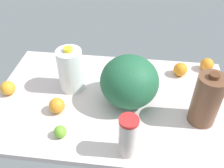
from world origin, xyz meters
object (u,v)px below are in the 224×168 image
(orange_beside_bowl, at_px, (57,106))
(orange_far_back, at_px, (180,69))
(orange_by_jug, at_px, (207,64))
(lime_near_front, at_px, (60,132))
(watermelon, at_px, (129,81))
(chocolate_milk_jug, at_px, (206,100))
(tumbler_cup, at_px, (128,136))
(milk_jug, at_px, (71,70))
(orange_loose, at_px, (8,88))

(orange_beside_bowl, distance_m, orange_far_back, 0.71)
(orange_beside_bowl, bearing_deg, orange_by_jug, 29.38)
(lime_near_front, bearing_deg, orange_by_jug, 38.99)
(watermelon, distance_m, orange_far_back, 0.38)
(watermelon, bearing_deg, chocolate_milk_jug, -14.62)
(orange_far_back, relative_size, lime_near_front, 1.38)
(tumbler_cup, bearing_deg, watermelon, 93.14)
(orange_beside_bowl, bearing_deg, tumbler_cup, -28.38)
(watermelon, height_order, lime_near_front, watermelon)
(chocolate_milk_jug, relative_size, orange_beside_bowl, 3.55)
(chocolate_milk_jug, relative_size, tumbler_cup, 1.36)
(watermelon, height_order, tumbler_cup, watermelon)
(milk_jug, distance_m, orange_beside_bowl, 0.20)
(orange_loose, bearing_deg, tumbler_cup, -23.89)
(tumbler_cup, xyz_separation_m, lime_near_front, (-0.29, 0.05, -0.07))
(orange_far_back, distance_m, lime_near_front, 0.75)
(chocolate_milk_jug, height_order, milk_jug, chocolate_milk_jug)
(lime_near_front, bearing_deg, orange_far_back, 42.48)
(watermelon, relative_size, lime_near_front, 5.09)
(chocolate_milk_jug, height_order, tumbler_cup, chocolate_milk_jug)
(orange_by_jug, distance_m, orange_far_back, 0.17)
(milk_jug, relative_size, lime_near_front, 4.47)
(milk_jug, height_order, orange_loose, milk_jug)
(orange_far_back, height_order, lime_near_front, orange_far_back)
(milk_jug, height_order, orange_by_jug, milk_jug)
(watermelon, bearing_deg, tumbler_cup, -86.86)
(chocolate_milk_jug, distance_m, tumbler_cup, 0.39)
(chocolate_milk_jug, relative_size, orange_far_back, 3.52)
(watermelon, height_order, orange_by_jug, watermelon)
(milk_jug, relative_size, orange_loose, 3.34)
(tumbler_cup, height_order, lime_near_front, tumbler_cup)
(lime_near_front, bearing_deg, watermelon, 43.35)
(orange_far_back, xyz_separation_m, orange_loose, (-0.89, -0.27, -0.00))
(orange_by_jug, bearing_deg, chocolate_milk_jug, -102.48)
(orange_by_jug, bearing_deg, orange_loose, -162.24)
(milk_jug, distance_m, orange_far_back, 0.61)
(orange_far_back, height_order, orange_loose, orange_far_back)
(orange_beside_bowl, distance_m, orange_loose, 0.30)
(milk_jug, relative_size, orange_beside_bowl, 3.26)
(tumbler_cup, xyz_separation_m, orange_beside_bowl, (-0.35, 0.19, -0.06))
(orange_by_jug, bearing_deg, watermelon, -144.12)
(chocolate_milk_jug, height_order, orange_loose, chocolate_milk_jug)
(chocolate_milk_jug, distance_m, watermelon, 0.35)
(tumbler_cup, bearing_deg, chocolate_milk_jug, 33.82)
(orange_far_back, bearing_deg, tumbler_cup, -115.05)
(orange_by_jug, relative_size, orange_far_back, 0.98)
(orange_beside_bowl, bearing_deg, orange_far_back, 30.77)
(orange_loose, distance_m, lime_near_front, 0.42)
(milk_jug, xyz_separation_m, orange_far_back, (0.58, 0.18, -0.08))
(milk_jug, height_order, orange_beside_bowl, milk_jug)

